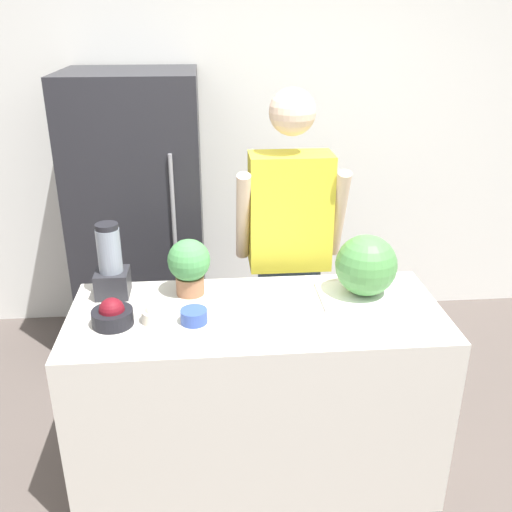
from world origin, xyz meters
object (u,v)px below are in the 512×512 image
bowl_small_blue (194,316)px  person (289,253)px  potted_plant (189,264)px  watermelon (366,265)px  bowl_cherries (112,315)px  refrigerator (140,218)px  bowl_cream (156,313)px  blender (111,266)px

bowl_small_blue → person: bearing=52.4°
person → potted_plant: 0.65m
watermelon → bowl_cherries: (-1.12, -0.17, -0.11)m
refrigerator → bowl_cherries: bearing=-89.2°
bowl_cherries → bowl_small_blue: bearing=-2.0°
bowl_cherries → bowl_cream: bearing=4.1°
bowl_small_blue → bowl_cream: bearing=171.4°
bowl_cherries → bowl_cream: 0.18m
refrigerator → blender: refrigerator is taller
refrigerator → blender: (-0.02, -1.05, 0.14)m
refrigerator → watermelon: (1.14, -1.16, 0.15)m
bowl_cream → bowl_small_blue: 0.16m
refrigerator → potted_plant: 1.13m
person → bowl_small_blue: (-0.49, -0.64, 0.00)m
bowl_small_blue → bowl_cherries: bearing=178.0°
refrigerator → blender: bearing=-90.9°
refrigerator → potted_plant: refrigerator is taller
bowl_cream → potted_plant: potted_plant is taller
refrigerator → bowl_cherries: size_ratio=10.35×
blender → potted_plant: 0.35m
bowl_small_blue → blender: bearing=142.3°
watermelon → bowl_cream: bearing=-170.7°
watermelon → potted_plant: size_ratio=1.05×
bowl_cream → blender: (-0.21, 0.27, 0.11)m
watermelon → potted_plant: (-0.80, 0.09, -0.01)m
bowl_cream → potted_plant: bearing=60.4°
watermelon → bowl_cream: 0.96m
bowl_small_blue → potted_plant: (-0.02, 0.27, 0.12)m
person → bowl_small_blue: size_ratio=15.53×
bowl_cream → blender: 0.36m
person → bowl_cream: 0.90m
watermelon → blender: (-1.15, 0.11, -0.01)m
blender → potted_plant: blender is taller
blender → bowl_small_blue: bearing=-37.7°
blender → potted_plant: bearing=-2.8°
refrigerator → bowl_cream: refrigerator is taller
person → bowl_cherries: bearing=-142.9°
refrigerator → bowl_small_blue: bearing=-75.0°
watermelon → blender: size_ratio=0.80×
bowl_cherries → potted_plant: potted_plant is taller
bowl_cream → potted_plant: 0.31m
person → refrigerator: bearing=140.7°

